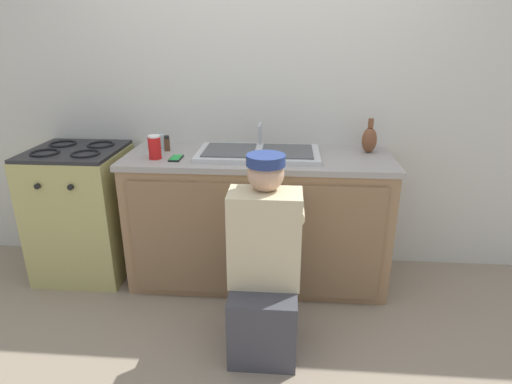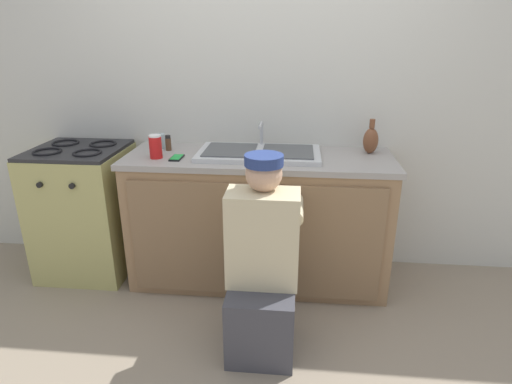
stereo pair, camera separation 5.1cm
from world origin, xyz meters
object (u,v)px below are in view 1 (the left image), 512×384
object	(u,v)px
vase_decorative	(369,140)
plumber_person	(264,273)
soda_cup_red	(155,147)
sink_double_basin	(258,153)
water_glass	(159,141)
spice_bottle_pepper	(167,143)
cell_phone	(176,158)
stove_range	(83,212)

from	to	relation	value
vase_decorative	plumber_person	bearing A→B (deg)	-127.29
plumber_person	soda_cup_red	size ratio (longest dim) A/B	7.26
sink_double_basin	water_glass	distance (m)	0.72
water_glass	plumber_person	bearing A→B (deg)	-47.17
plumber_person	spice_bottle_pepper	xyz separation A→B (m)	(-0.72, 0.79, 0.50)
water_glass	soda_cup_red	bearing A→B (deg)	-79.46
sink_double_basin	soda_cup_red	distance (m)	0.67
cell_phone	vase_decorative	xyz separation A→B (m)	(1.26, 0.26, 0.08)
spice_bottle_pepper	plumber_person	bearing A→B (deg)	-47.90
sink_double_basin	spice_bottle_pepper	bearing A→B (deg)	173.57
cell_phone	water_glass	size ratio (longest dim) A/B	1.40
cell_phone	sink_double_basin	bearing A→B (deg)	13.51
spice_bottle_pepper	soda_cup_red	xyz separation A→B (m)	(-0.02, -0.20, 0.02)
stove_range	cell_phone	xyz separation A→B (m)	(0.74, -0.12, 0.45)
water_glass	stove_range	bearing A→B (deg)	-166.95
spice_bottle_pepper	cell_phone	distance (m)	0.23
soda_cup_red	vase_decorative	distance (m)	1.42
stove_range	water_glass	world-z (taller)	water_glass
sink_double_basin	vase_decorative	size ratio (longest dim) A/B	3.48
plumber_person	soda_cup_red	world-z (taller)	plumber_person
soda_cup_red	sink_double_basin	bearing A→B (deg)	10.68
sink_double_basin	plumber_person	distance (m)	0.87
soda_cup_red	vase_decorative	size ratio (longest dim) A/B	0.66
plumber_person	soda_cup_red	bearing A→B (deg)	141.06
plumber_person	sink_double_basin	bearing A→B (deg)	96.73
sink_double_basin	soda_cup_red	xyz separation A→B (m)	(-0.66, -0.12, 0.06)
sink_double_basin	soda_cup_red	world-z (taller)	sink_double_basin
stove_range	water_glass	distance (m)	0.76
sink_double_basin	plumber_person	world-z (taller)	plumber_person
plumber_person	spice_bottle_pepper	size ratio (longest dim) A/B	10.52
stove_range	spice_bottle_pepper	xyz separation A→B (m)	(0.63, 0.07, 0.50)
cell_phone	vase_decorative	distance (m)	1.29
water_glass	vase_decorative	distance (m)	1.44
sink_double_basin	spice_bottle_pepper	world-z (taller)	sink_double_basin
vase_decorative	spice_bottle_pepper	bearing A→B (deg)	-177.49
sink_double_basin	water_glass	xyz separation A→B (m)	(-0.70, 0.13, 0.03)
stove_range	vase_decorative	size ratio (longest dim) A/B	4.10
spice_bottle_pepper	vase_decorative	size ratio (longest dim) A/B	0.46
stove_range	plumber_person	bearing A→B (deg)	-28.16
plumber_person	vase_decorative	bearing A→B (deg)	52.71
spice_bottle_pepper	cell_phone	bearing A→B (deg)	-60.54
stove_range	soda_cup_red	bearing A→B (deg)	-11.37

